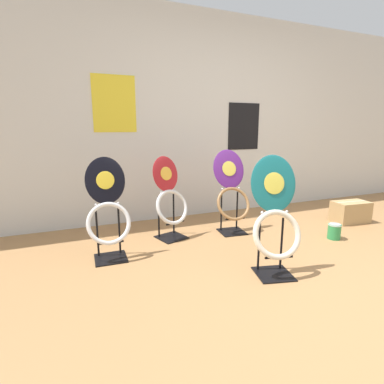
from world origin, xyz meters
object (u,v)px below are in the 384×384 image
object	(u,v)px
paint_can	(334,231)
storage_box	(350,212)
toilet_seat_display_crimson_swirl	(170,199)
toilet_seat_display_purple_note	(231,191)
toilet_seat_display_jazz_black	(108,211)
toilet_seat_display_teal_sax	(275,219)

from	to	relation	value
paint_can	storage_box	xyz separation A→B (m)	(0.66, 0.36, 0.04)
toilet_seat_display_crimson_swirl	toilet_seat_display_purple_note	bearing A→B (deg)	-5.31
toilet_seat_display_jazz_black	storage_box	size ratio (longest dim) A/B	1.97
toilet_seat_display_jazz_black	toilet_seat_display_teal_sax	bearing A→B (deg)	-34.61
toilet_seat_display_crimson_swirl	toilet_seat_display_teal_sax	distance (m)	1.22
toilet_seat_display_purple_note	storage_box	xyz separation A→B (m)	(1.56, -0.29, -0.34)
toilet_seat_display_teal_sax	paint_can	xyz separation A→B (m)	(1.10, 0.39, -0.37)
toilet_seat_display_purple_note	paint_can	distance (m)	1.17
paint_can	toilet_seat_display_crimson_swirl	bearing A→B (deg)	156.03
toilet_seat_display_teal_sax	paint_can	world-z (taller)	toilet_seat_display_teal_sax
toilet_seat_display_jazz_black	toilet_seat_display_purple_note	bearing A→B (deg)	9.32
toilet_seat_display_teal_sax	storage_box	distance (m)	1.94
toilet_seat_display_crimson_swirl	toilet_seat_display_teal_sax	xyz separation A→B (m)	(0.51, -1.11, 0.03)
storage_box	toilet_seat_display_jazz_black	bearing A→B (deg)	178.84
toilet_seat_display_purple_note	toilet_seat_display_jazz_black	world-z (taller)	toilet_seat_display_purple_note
toilet_seat_display_purple_note	toilet_seat_display_jazz_black	distance (m)	1.40
toilet_seat_display_jazz_black	toilet_seat_display_crimson_swirl	bearing A→B (deg)	23.48
toilet_seat_display_crimson_swirl	toilet_seat_display_purple_note	xyz separation A→B (m)	(0.71, -0.07, 0.04)
toilet_seat_display_teal_sax	storage_box	bearing A→B (deg)	23.21
toilet_seat_display_crimson_swirl	toilet_seat_display_purple_note	world-z (taller)	toilet_seat_display_purple_note
storage_box	toilet_seat_display_purple_note	bearing A→B (deg)	169.61
toilet_seat_display_crimson_swirl	paint_can	bearing A→B (deg)	-23.97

